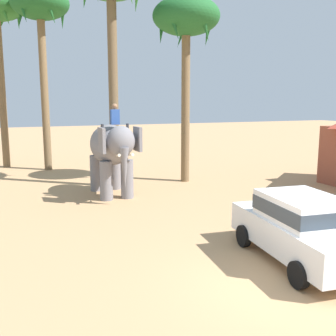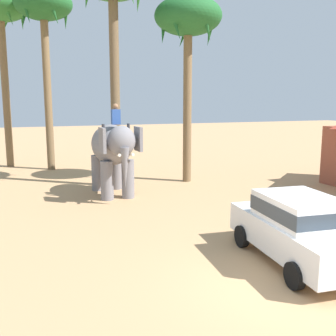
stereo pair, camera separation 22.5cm
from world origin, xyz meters
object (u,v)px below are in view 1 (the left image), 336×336
(car_sedan_foreground, at_px, (300,226))
(elephant_with_mahout, at_px, (112,149))
(palm_tree_leaning_seaward, at_px, (40,11))
(palm_tree_near_hut, at_px, (186,22))

(car_sedan_foreground, relative_size, elephant_with_mahout, 1.10)
(palm_tree_leaning_seaward, bearing_deg, car_sedan_foreground, -75.69)
(palm_tree_near_hut, relative_size, palm_tree_leaning_seaward, 0.86)
(palm_tree_near_hut, bearing_deg, elephant_with_mahout, -159.94)
(car_sedan_foreground, xyz_separation_m, palm_tree_leaning_seaward, (-4.18, 16.39, 7.99))
(car_sedan_foreground, bearing_deg, palm_tree_near_hut, 80.16)
(car_sedan_foreground, height_order, palm_tree_leaning_seaward, palm_tree_leaning_seaward)
(car_sedan_foreground, distance_m, palm_tree_near_hut, 12.32)
(palm_tree_near_hut, height_order, palm_tree_leaning_seaward, palm_tree_leaning_seaward)
(elephant_with_mahout, distance_m, palm_tree_leaning_seaward, 10.55)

